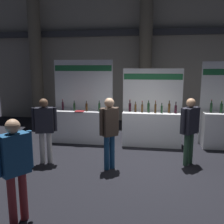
% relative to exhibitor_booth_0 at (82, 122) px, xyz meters
% --- Properties ---
extents(ground_plane, '(27.48, 27.48, 0.00)m').
position_rel_exhibitor_booth_0_xyz_m(ground_plane, '(1.92, -1.79, -0.63)').
color(ground_plane, black).
extents(hall_colonnade, '(13.74, 1.12, 6.83)m').
position_rel_exhibitor_booth_0_xyz_m(hall_colonnade, '(1.92, 3.32, 2.73)').
color(hall_colonnade, gray).
rests_on(hall_colonnade, ground_plane).
extents(exhibitor_booth_0, '(1.92, 0.70, 2.59)m').
position_rel_exhibitor_booth_0_xyz_m(exhibitor_booth_0, '(0.00, 0.00, 0.00)').
color(exhibitor_booth_0, white).
rests_on(exhibitor_booth_0, ground_plane).
extents(exhibitor_booth_1, '(1.83, 0.66, 2.32)m').
position_rel_exhibitor_booth_0_xyz_m(exhibitor_booth_1, '(2.22, -0.03, -0.03)').
color(exhibitor_booth_1, white).
rests_on(exhibitor_booth_1, ground_plane).
extents(visitor_0, '(0.42, 0.48, 1.63)m').
position_rel_exhibitor_booth_0_xyz_m(visitor_0, '(0.18, -4.30, 0.34)').
color(visitor_0, maroon).
rests_on(visitor_0, ground_plane).
extents(visitor_2, '(0.58, 0.31, 1.62)m').
position_rel_exhibitor_booth_0_xyz_m(visitor_2, '(-0.38, -1.95, 0.33)').
color(visitor_2, silver).
rests_on(visitor_2, ground_plane).
extents(visitor_3, '(0.47, 0.50, 1.64)m').
position_rel_exhibitor_booth_0_xyz_m(visitor_3, '(3.11, -1.52, 0.36)').
color(visitor_3, '#33563D').
rests_on(visitor_3, ground_plane).
extents(visitor_6, '(0.42, 0.41, 1.68)m').
position_rel_exhibitor_booth_0_xyz_m(visitor_6, '(1.24, -2.08, 0.37)').
color(visitor_6, navy).
rests_on(visitor_6, ground_plane).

